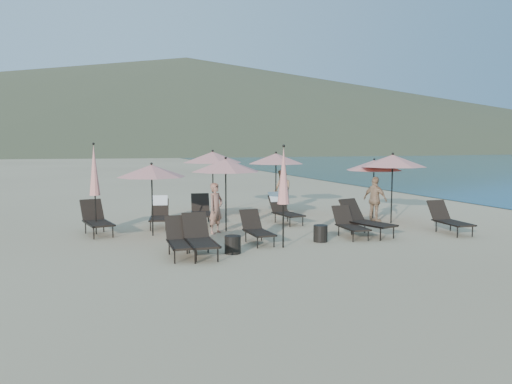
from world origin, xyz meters
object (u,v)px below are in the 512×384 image
object	(u,v)px
umbrella_open_5	(374,165)
umbrella_closed_0	(283,176)
umbrella_closed_1	(94,171)
lounger_7	(159,213)
side_table_0	(233,245)
lounger_0	(200,237)
umbrella_open_3	(213,157)
umbrella_open_2	(393,161)
lounger_5	(449,219)
beachgoer_c	(375,199)
umbrella_open_4	(276,159)
lounger_2	(256,228)
lounger_3	(350,223)
side_table_1	(320,233)
umbrella_open_1	(226,165)
lounger_1	(180,239)
beachgoer_a	(216,208)
lounger_9	(284,209)
umbrella_open_0	(152,171)
lounger_4	(365,219)
lounger_6	(96,219)
beachgoer_b	(282,190)
lounger_8	(201,210)

from	to	relation	value
umbrella_open_5	umbrella_closed_0	xyz separation A→B (m)	(-5.03, -3.52, -0.05)
umbrella_open_5	umbrella_closed_1	world-z (taller)	umbrella_closed_1
lounger_7	side_table_0	world-z (taller)	lounger_7
lounger_0	umbrella_open_3	distance (m)	7.32
lounger_0	umbrella_open_2	distance (m)	7.96
lounger_5	beachgoer_c	xyz separation A→B (m)	(-0.95, 2.56, 0.35)
lounger_7	umbrella_closed_0	size ratio (longest dim) A/B	0.61
lounger_5	umbrella_open_4	size ratio (longest dim) A/B	0.70
lounger_2	umbrella_open_2	size ratio (longest dim) A/B	0.62
lounger_3	umbrella_open_4	bearing A→B (deg)	95.15
umbrella_open_2	side_table_1	bearing A→B (deg)	-151.19
lounger_2	umbrella_open_1	bearing A→B (deg)	97.20
umbrella_closed_0	lounger_0	bearing A→B (deg)	-176.29
lounger_1	beachgoer_a	xyz separation A→B (m)	(1.61, 2.64, 0.34)
lounger_5	side_table_1	size ratio (longest dim) A/B	3.60
lounger_0	umbrella_closed_1	distance (m)	4.69
lounger_9	umbrella_closed_1	xyz separation A→B (m)	(-6.16, -0.06, 1.43)
umbrella_open_5	umbrella_open_0	bearing A→B (deg)	-175.39
lounger_4	lounger_9	distance (m)	3.25
lounger_3	umbrella_open_2	size ratio (longest dim) A/B	0.63
umbrella_open_0	umbrella_closed_1	xyz separation A→B (m)	(-1.58, 0.81, -0.01)
lounger_7	umbrella_closed_0	xyz separation A→B (m)	(2.54, -4.40, 1.42)
umbrella_open_0	side_table_0	xyz separation A→B (m)	(1.53, -3.08, -1.70)
lounger_1	umbrella_closed_1	bearing A→B (deg)	119.04
umbrella_open_4	side_table_0	bearing A→B (deg)	-120.47
lounger_7	umbrella_open_3	size ratio (longest dim) A/B	0.66
lounger_6	side_table_1	size ratio (longest dim) A/B	3.90
umbrella_open_1	lounger_7	bearing A→B (deg)	139.91
lounger_2	umbrella_open_1	xyz separation A→B (m)	(-0.28, 2.03, 1.65)
umbrella_open_4	umbrella_closed_0	bearing A→B (deg)	-110.40
lounger_4	side_table_0	distance (m)	4.56
umbrella_open_0	umbrella_open_1	world-z (taller)	umbrella_open_1
lounger_2	umbrella_open_1	distance (m)	2.64
lounger_1	lounger_0	bearing A→B (deg)	-11.50
umbrella_open_1	beachgoer_b	distance (m)	5.28
lounger_0	lounger_8	distance (m)	4.88
umbrella_open_0	umbrella_open_2	bearing A→B (deg)	-3.06
umbrella_closed_1	side_table_0	world-z (taller)	umbrella_closed_1
umbrella_closed_1	beachgoer_a	distance (m)	3.79
beachgoer_a	beachgoer_c	distance (m)	5.76
umbrella_open_3	beachgoer_b	distance (m)	3.20
umbrella_open_0	beachgoer_c	bearing A→B (deg)	-0.44
lounger_1	lounger_4	world-z (taller)	lounger_4
lounger_9	beachgoer_b	xyz separation A→B (m)	(1.17, 2.91, 0.35)
lounger_7	umbrella_open_0	distance (m)	2.16
umbrella_open_4	side_table_0	distance (m)	7.62
lounger_2	lounger_3	world-z (taller)	same
side_table_0	lounger_7	bearing A→B (deg)	103.28
umbrella_open_1	beachgoer_a	distance (m)	1.37
lounger_2	lounger_7	world-z (taller)	lounger_7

